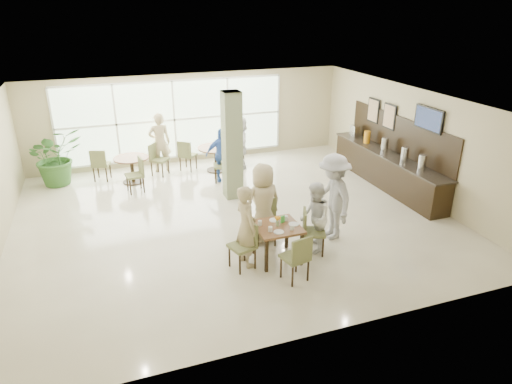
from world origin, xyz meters
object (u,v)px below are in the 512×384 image
object	(u,v)px
adult_b	(240,142)
adult_standing	(160,143)
buffet_counter	(387,167)
round_table_right	(216,153)
teen_right	(315,218)
adult_a	(221,155)
round_table_left	(132,164)
teen_far	(263,203)
teen_left	(246,226)
teen_standing	(333,197)
main_table	(277,231)
potted_plant	(56,157)

from	to	relation	value
adult_b	adult_standing	size ratio (longest dim) A/B	0.89
buffet_counter	round_table_right	bearing A→B (deg)	146.44
round_table_right	teen_right	bearing A→B (deg)	-83.13
buffet_counter	adult_a	world-z (taller)	buffet_counter
round_table_left	adult_a	size ratio (longest dim) A/B	0.64
teen_far	teen_left	bearing A→B (deg)	41.45
teen_far	teen_standing	world-z (taller)	teen_standing
adult_a	adult_standing	xyz separation A→B (m)	(-1.54, 1.36, 0.13)
round_table_right	adult_b	world-z (taller)	adult_b
main_table	adult_a	distance (m)	4.62
adult_a	teen_right	bearing A→B (deg)	-75.93
round_table_left	potted_plant	world-z (taller)	potted_plant
teen_right	teen_standing	size ratio (longest dim) A/B	0.78
buffet_counter	potted_plant	xyz separation A→B (m)	(-8.71, 3.23, 0.26)
buffet_counter	potted_plant	size ratio (longest dim) A/B	2.89
round_table_left	teen_far	world-z (taller)	teen_far
buffet_counter	teen_left	bearing A→B (deg)	-152.33
teen_standing	potted_plant	bearing A→B (deg)	-132.54
adult_b	adult_standing	xyz separation A→B (m)	(-2.38, 0.46, 0.10)
main_table	round_table_right	xyz separation A→B (m)	(0.20, 5.47, -0.07)
teen_far	adult_standing	distance (m)	5.31
adult_standing	teen_standing	bearing A→B (deg)	117.53
teen_right	round_table_left	bearing A→B (deg)	-132.62
potted_plant	adult_standing	size ratio (longest dim) A/B	0.90
potted_plant	teen_left	distance (m)	6.92
round_table_right	potted_plant	world-z (taller)	potted_plant
potted_plant	adult_b	bearing A→B (deg)	-4.21
teen_far	teen_standing	bearing A→B (deg)	155.89
teen_left	teen_standing	world-z (taller)	teen_standing
teen_right	teen_left	bearing A→B (deg)	-72.46
teen_far	adult_standing	bearing A→B (deg)	-84.65
teen_right	adult_standing	world-z (taller)	adult_standing
round_table_right	teen_far	xyz separation A→B (m)	(-0.18, -4.61, 0.30)
adult_standing	round_table_left	bearing A→B (deg)	35.06
adult_a	adult_standing	distance (m)	2.06
adult_a	adult_b	distance (m)	1.23
buffet_counter	adult_b	xyz separation A→B (m)	(-3.42, 2.84, 0.26)
buffet_counter	teen_right	size ratio (longest dim) A/B	3.13
adult_a	main_table	bearing A→B (deg)	-86.53
round_table_left	teen_left	distance (m)	5.55
potted_plant	teen_far	distance (m)	6.65
potted_plant	round_table_right	bearing A→B (deg)	-5.56
main_table	adult_standing	distance (m)	6.15
round_table_left	teen_standing	xyz separation A→B (m)	(3.80, -4.84, 0.41)
round_table_right	adult_standing	size ratio (longest dim) A/B	0.61
round_table_right	adult_standing	xyz separation A→B (m)	(-1.59, 0.51, 0.33)
adult_standing	adult_a	bearing A→B (deg)	138.27
main_table	teen_right	size ratio (longest dim) A/B	0.58
buffet_counter	teen_standing	size ratio (longest dim) A/B	2.46
teen_right	teen_standing	xyz separation A→B (m)	(0.63, 0.42, 0.21)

